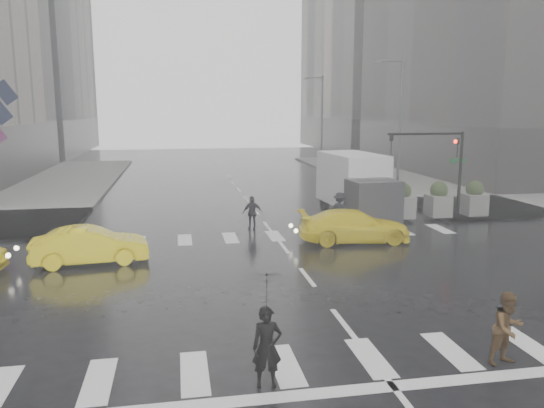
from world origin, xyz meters
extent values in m
plane|color=black|center=(0.00, 0.00, 0.00)|extent=(120.00, 120.00, 0.00)
cube|color=slate|center=(19.50, 17.50, 0.07)|extent=(35.00, 35.00, 0.15)
cube|color=#2C2827|center=(29.00, 27.00, 2.20)|extent=(26.05, 26.05, 4.40)
cube|color=#ACA395|center=(29.00, 56.00, 18.00)|extent=(26.00, 26.00, 36.00)
cube|color=#2C2827|center=(29.00, 56.00, 2.20)|extent=(26.05, 26.05, 4.40)
cylinder|color=black|center=(10.00, 8.00, 2.25)|extent=(0.16, 0.16, 4.50)
cylinder|color=black|center=(8.00, 8.00, 4.40)|extent=(4.00, 0.12, 0.12)
imported|color=black|center=(9.75, 8.00, 3.70)|extent=(0.16, 0.20, 1.00)
imported|color=black|center=(6.20, 8.00, 3.90)|extent=(0.16, 0.20, 1.00)
sphere|color=#FF190C|center=(9.65, 8.00, 4.00)|extent=(0.20, 0.20, 0.20)
cube|color=#0D5F23|center=(10.00, 8.30, 3.00)|extent=(0.90, 0.03, 0.22)
cylinder|color=#59595B|center=(11.00, 18.00, 4.50)|extent=(0.20, 0.20, 9.00)
cylinder|color=#59595B|center=(10.10, 18.00, 8.80)|extent=(1.80, 0.12, 0.12)
cube|color=#59595B|center=(9.20, 18.00, 8.70)|extent=(0.50, 0.22, 0.15)
cylinder|color=#59595B|center=(11.00, 38.00, 4.50)|extent=(0.20, 0.20, 9.00)
cylinder|color=#59595B|center=(10.10, 38.00, 8.80)|extent=(1.80, 0.12, 0.12)
cube|color=#59595B|center=(9.20, 38.00, 8.70)|extent=(0.50, 0.22, 0.15)
cube|color=slate|center=(7.00, 8.20, 0.70)|extent=(1.10, 1.10, 1.10)
sphere|color=black|center=(7.00, 8.20, 1.50)|extent=(0.90, 0.90, 0.90)
cube|color=slate|center=(9.00, 8.20, 0.70)|extent=(1.10, 1.10, 1.10)
sphere|color=black|center=(9.00, 8.20, 1.50)|extent=(0.90, 0.90, 0.90)
cube|color=slate|center=(11.00, 8.20, 0.70)|extent=(1.10, 1.10, 1.10)
sphere|color=black|center=(11.00, 8.20, 1.50)|extent=(0.90, 0.90, 0.90)
cube|color=black|center=(-14.80, 18.50, 5.45)|extent=(1.54, 0.02, 1.66)
cube|color=black|center=(-14.80, 20.00, 6.65)|extent=(1.54, 0.02, 1.66)
imported|color=black|center=(-2.54, -6.80, 0.85)|extent=(0.64, 0.44, 1.70)
imported|color=black|center=(-2.54, -6.80, 1.99)|extent=(1.01, 1.02, 0.88)
imported|color=#4B341B|center=(2.88, -6.80, 0.83)|extent=(0.93, 0.79, 1.67)
imported|color=black|center=(-0.81, 7.46, 0.80)|extent=(0.96, 0.61, 1.60)
imported|color=black|center=(3.33, 7.04, 0.86)|extent=(1.26, 1.16, 1.72)
imported|color=yellow|center=(-7.46, 2.99, 0.68)|extent=(4.27, 1.87, 1.36)
imported|color=yellow|center=(3.17, 4.38, 0.69)|extent=(4.34, 2.28, 1.38)
cube|color=silver|center=(4.79, 9.62, 2.01)|extent=(2.35, 4.51, 2.65)
cube|color=#2C2D31|center=(4.79, 6.48, 1.23)|extent=(2.26, 1.77, 2.26)
cube|color=black|center=(4.79, 6.48, 1.91)|extent=(1.96, 0.88, 0.88)
cylinder|color=black|center=(3.76, 6.29, 0.44)|extent=(0.27, 0.88, 0.88)
cylinder|color=black|center=(5.82, 6.29, 0.44)|extent=(0.27, 0.88, 0.88)
cylinder|color=black|center=(3.76, 8.45, 0.44)|extent=(0.27, 0.88, 0.88)
cylinder|color=black|center=(5.82, 8.45, 0.44)|extent=(0.27, 0.88, 0.88)
cylinder|color=black|center=(3.76, 11.19, 0.44)|extent=(0.27, 0.88, 0.88)
cylinder|color=black|center=(5.82, 11.19, 0.44)|extent=(0.27, 0.88, 0.88)
camera|label=1|loc=(-4.23, -16.76, 5.63)|focal=35.00mm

